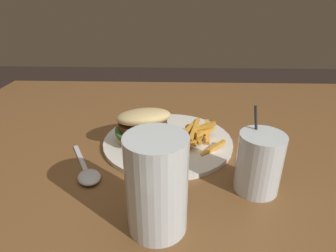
% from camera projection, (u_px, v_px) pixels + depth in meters
% --- Properties ---
extents(dining_table, '(1.38, 1.43, 0.77)m').
position_uv_depth(dining_table, '(181.00, 238.00, 0.55)').
color(dining_table, brown).
rests_on(dining_table, ground_plane).
extents(meal_plate_near, '(0.32, 0.32, 0.11)m').
position_uv_depth(meal_plate_near, '(156.00, 133.00, 0.68)').
color(meal_plate_near, white).
rests_on(meal_plate_near, dining_table).
extents(beer_glass, '(0.09, 0.09, 0.16)m').
position_uv_depth(beer_glass, '(157.00, 186.00, 0.42)').
color(beer_glass, silver).
rests_on(beer_glass, dining_table).
extents(juice_glass, '(0.08, 0.08, 0.16)m').
position_uv_depth(juice_glass, '(259.00, 165.00, 0.51)').
color(juice_glass, silver).
rests_on(juice_glass, dining_table).
extents(spoon, '(0.11, 0.17, 0.02)m').
position_uv_depth(spoon, '(88.00, 175.00, 0.56)').
color(spoon, silver).
rests_on(spoon, dining_table).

